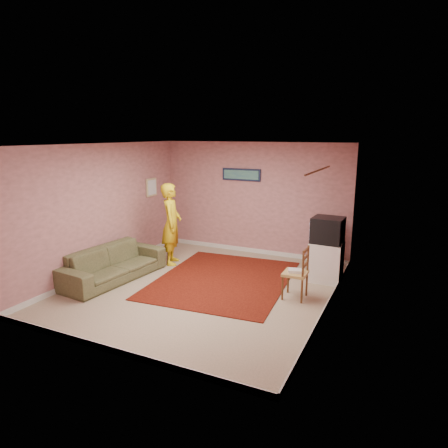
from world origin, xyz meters
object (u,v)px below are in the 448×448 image
at_px(chair_a, 323,238).
at_px(person, 172,224).
at_px(tv_cabinet, 326,262).
at_px(chair_b, 296,267).
at_px(sofa, 113,264).
at_px(crt_tv, 327,230).

xyz_separation_m(chair_a, person, (-3.00, -1.21, 0.26)).
xyz_separation_m(tv_cabinet, person, (-3.25, -0.37, 0.50)).
xyz_separation_m(chair_b, person, (-2.94, 0.71, 0.32)).
height_order(tv_cabinet, sofa, tv_cabinet).
xyz_separation_m(tv_cabinet, crt_tv, (-0.01, 0.00, 0.62)).
relative_size(chair_b, sofa, 0.23).
bearing_deg(crt_tv, person, -170.42).
bearing_deg(tv_cabinet, sofa, -155.60).
bearing_deg(crt_tv, tv_cabinet, -0.00).
relative_size(chair_b, person, 0.28).
distance_m(chair_a, sofa, 4.34).
relative_size(chair_a, person, 0.33).
distance_m(tv_cabinet, chair_b, 1.13).
bearing_deg(chair_a, tv_cabinet, -91.33).
bearing_deg(crt_tv, sofa, -152.48).
distance_m(tv_cabinet, sofa, 4.12).
distance_m(crt_tv, chair_a, 0.95).
relative_size(tv_cabinet, person, 0.43).
distance_m(sofa, person, 1.53).
relative_size(chair_a, chair_b, 1.15).
xyz_separation_m(chair_a, sofa, (-3.51, -2.54, -0.31)).
relative_size(tv_cabinet, crt_tv, 1.27).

